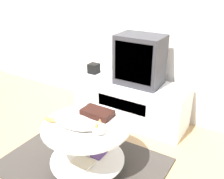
# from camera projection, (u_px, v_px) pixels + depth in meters

# --- Properties ---
(ground_plane) EXTENTS (12.00, 12.00, 0.00)m
(ground_plane) POSITION_uv_depth(u_px,v_px,m) (83.00, 165.00, 2.44)
(ground_plane) COLOR tan
(wall_back) EXTENTS (8.00, 0.05, 2.60)m
(wall_back) POSITION_uv_depth(u_px,v_px,m) (147.00, 5.00, 2.88)
(wall_back) COLOR silver
(wall_back) RESTS_ON ground_plane
(rug) EXTENTS (1.43, 1.03, 0.02)m
(rug) POSITION_uv_depth(u_px,v_px,m) (83.00, 164.00, 2.43)
(rug) COLOR #3D3833
(rug) RESTS_ON ground_plane
(tv_stand) EXTENTS (1.33, 0.44, 0.50)m
(tv_stand) POSITION_uv_depth(u_px,v_px,m) (130.00, 101.00, 3.08)
(tv_stand) COLOR white
(tv_stand) RESTS_ON ground_plane
(tv) EXTENTS (0.49, 0.34, 0.54)m
(tv) POSITION_uv_depth(u_px,v_px,m) (140.00, 60.00, 2.81)
(tv) COLOR #333338
(tv) RESTS_ON tv_stand
(speaker) EXTENTS (0.12, 0.12, 0.12)m
(speaker) POSITION_uv_depth(u_px,v_px,m) (94.00, 68.00, 3.20)
(speaker) COLOR black
(speaker) RESTS_ON tv_stand
(coffee_table) EXTENTS (0.74, 0.74, 0.46)m
(coffee_table) POSITION_uv_depth(u_px,v_px,m) (87.00, 142.00, 2.24)
(coffee_table) COLOR #B2B2B7
(coffee_table) RESTS_ON rug
(dvd_box) EXTENTS (0.28, 0.16, 0.06)m
(dvd_box) POSITION_uv_depth(u_px,v_px,m) (97.00, 113.00, 2.30)
(dvd_box) COLOR black
(dvd_box) RESTS_ON coffee_table
(cat) EXTENTS (0.56, 0.21, 0.13)m
(cat) POSITION_uv_depth(u_px,v_px,m) (77.00, 123.00, 2.09)
(cat) COLOR silver
(cat) RESTS_ON coffee_table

